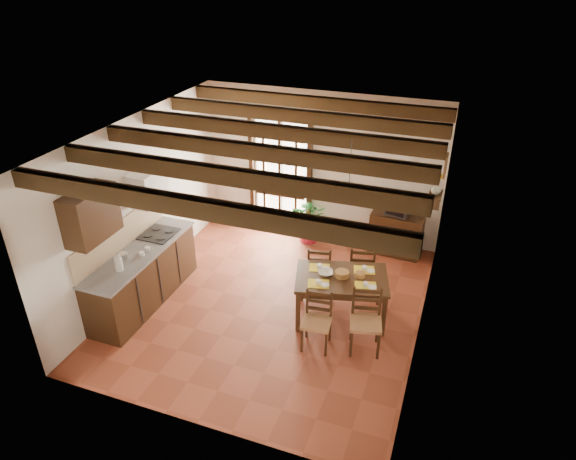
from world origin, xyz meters
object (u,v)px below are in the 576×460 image
at_px(sideboard, 396,234).
at_px(pendant_lamp, 349,190).
at_px(potted_plant, 309,214).
at_px(chair_near_left, 316,331).
at_px(chair_near_right, 365,332).
at_px(crt_tv, 399,205).
at_px(kitchen_counter, 143,275).
at_px(chair_far_right, 361,277).
at_px(dining_table, 341,282).
at_px(chair_far_left, 319,276).

bearing_deg(sideboard, pendant_lamp, -98.67).
relative_size(sideboard, potted_plant, 0.50).
distance_m(chair_near_left, chair_near_right, 0.67).
distance_m(chair_near_left, crt_tv, 3.07).
xyz_separation_m(kitchen_counter, chair_near_left, (2.88, -0.10, -0.20)).
xyz_separation_m(kitchen_counter, potted_plant, (1.86, 2.71, 0.10)).
distance_m(crt_tv, potted_plant, 1.68).
bearing_deg(chair_near_left, pendant_lamp, 74.42).
bearing_deg(chair_far_right, chair_near_right, 92.55).
bearing_deg(pendant_lamp, chair_near_right, -53.29).
bearing_deg(chair_near_right, sideboard, 77.63).
relative_size(chair_near_right, chair_far_right, 1.04).
relative_size(sideboard, pendant_lamp, 1.10).
height_order(dining_table, chair_near_right, chair_near_right).
distance_m(chair_far_right, pendant_lamp, 1.92).
bearing_deg(chair_far_right, sideboard, -115.03).
bearing_deg(chair_far_left, sideboard, -132.68).
relative_size(chair_near_left, pendant_lamp, 1.01).
distance_m(kitchen_counter, dining_table, 3.10).
xyz_separation_m(kitchen_counter, chair_far_right, (3.17, 1.40, -0.19)).
relative_size(kitchen_counter, pendant_lamp, 2.66).
bearing_deg(chair_far_left, crt_tv, -132.77).
bearing_deg(dining_table, potted_plant, 104.38).
bearing_deg(kitchen_counter, potted_plant, 55.50).
distance_m(chair_far_left, potted_plant, 1.65).
relative_size(sideboard, crt_tv, 1.97).
distance_m(kitchen_counter, chair_near_left, 2.89).
distance_m(chair_near_right, chair_far_right, 1.37).
bearing_deg(crt_tv, chair_near_right, -77.12).
xyz_separation_m(chair_near_left, pendant_lamp, (0.14, 0.85, 1.81)).
xyz_separation_m(chair_near_right, potted_plant, (-1.67, 2.64, 0.28)).
bearing_deg(crt_tv, potted_plant, -164.06).
relative_size(kitchen_counter, potted_plant, 1.22).
relative_size(dining_table, potted_plant, 0.83).
relative_size(chair_near_left, potted_plant, 0.46).
bearing_deg(sideboard, chair_far_left, -117.25).
xyz_separation_m(chair_far_right, pendant_lamp, (-0.15, -0.65, 1.80)).
relative_size(dining_table, chair_near_left, 1.78).
distance_m(chair_near_right, chair_far_left, 1.53).
distance_m(chair_near_right, crt_tv, 2.83).
bearing_deg(chair_far_right, potted_plant, -57.57).
xyz_separation_m(dining_table, chair_near_right, (0.50, -0.58, -0.35)).
distance_m(dining_table, pendant_lamp, 1.45).
height_order(chair_near_left, pendant_lamp, pendant_lamp).
relative_size(chair_far_left, chair_far_right, 0.95).
distance_m(sideboard, pendant_lamp, 2.71).
height_order(chair_near_left, chair_far_left, chair_near_left).
xyz_separation_m(chair_near_left, crt_tv, (0.60, 2.92, 0.71)).
bearing_deg(kitchen_counter, chair_far_right, 23.81).
bearing_deg(chair_near_right, potted_plant, 109.05).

